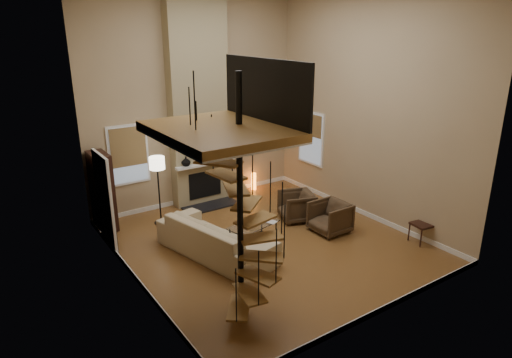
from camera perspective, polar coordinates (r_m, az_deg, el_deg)
ground at (r=10.27m, az=1.27°, el=-8.04°), size 6.00×6.50×0.01m
back_wall at (r=12.10m, az=-7.71°, el=9.71°), size 6.00×0.02×5.50m
front_wall at (r=7.04m, az=16.93°, el=2.45°), size 6.00×0.02×5.50m
left_wall at (r=8.03m, az=-16.38°, el=4.47°), size 0.02×6.50×5.50m
right_wall at (r=11.33m, az=13.99°, el=8.71°), size 0.02×6.50×5.50m
baseboard_back at (r=12.79m, az=-7.16°, el=-2.27°), size 6.00×0.02×0.12m
baseboard_front at (r=8.19m, az=15.03°, el=-15.89°), size 6.00×0.02×0.12m
baseboard_left at (r=9.05m, az=-14.73°, el=-12.23°), size 0.02×6.50×0.12m
baseboard_right at (r=12.07m, az=12.95°, el=-3.95°), size 0.02×6.50×0.12m
chimney_breast at (r=11.93m, az=-7.29°, el=9.60°), size 1.60×0.38×5.50m
hearth at (r=12.25m, az=-5.71°, el=-3.39°), size 1.50×0.60×0.04m
firebox at (r=12.31m, az=-6.44°, el=-0.68°), size 0.95×0.02×0.72m
mantel at (r=12.05m, az=-6.37°, el=1.90°), size 1.70×0.18×0.06m
mirror_frame at (r=11.90m, az=-6.64°, el=5.66°), size 0.94×0.10×0.94m
mirror_disc at (r=11.90m, az=-6.67°, el=5.67°), size 0.80×0.01×0.80m
vase_left at (r=11.81m, az=-8.84°, el=2.22°), size 0.24×0.24×0.25m
vase_right at (r=12.32m, az=-4.02°, el=3.01°), size 0.20×0.20×0.21m
window_back at (r=11.61m, az=-15.80°, el=3.07°), size 1.02×0.06×1.52m
window_right at (r=12.93m, az=6.97°, el=5.25°), size 0.06×1.02×1.52m
entry_door at (r=10.20m, az=-18.48°, el=-2.77°), size 0.10×1.05×2.16m
loft at (r=6.68m, az=-3.95°, el=6.67°), size 1.70×2.20×1.09m
spiral_stair at (r=7.26m, az=-1.94°, el=-4.33°), size 1.47×1.47×4.06m
hutch at (r=11.19m, az=-18.86°, el=-1.45°), size 0.39×0.82×1.84m
sofa at (r=9.64m, az=-5.20°, el=-7.35°), size 1.69×2.92×0.80m
armchair_near at (r=11.36m, az=5.51°, el=-3.41°), size 1.03×1.02×0.74m
armchair_far at (r=10.83m, az=9.63°, el=-4.74°), size 0.83×0.80×0.75m
coffee_table at (r=10.15m, az=-0.32°, el=-6.57°), size 1.26×0.83×0.44m
bowl at (r=10.09m, az=-0.48°, el=-5.37°), size 0.38×0.38×0.10m
book at (r=10.14m, az=1.80°, el=-5.48°), size 0.29×0.32×0.03m
floor_lamp at (r=10.97m, az=-12.36°, el=1.31°), size 0.37×0.37×1.70m
accent_lamp at (r=13.38m, az=-0.30°, el=-0.30°), size 0.14×0.14×0.51m
side_chair at (r=10.76m, az=20.63°, el=-4.90°), size 0.48×0.46×0.93m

